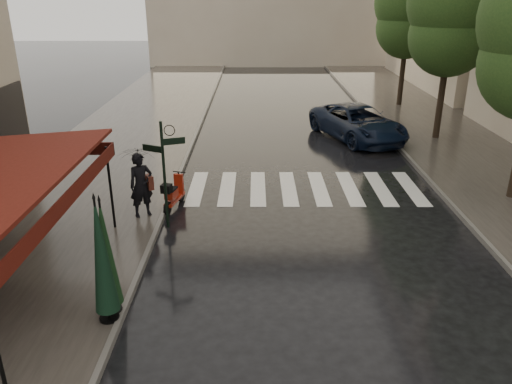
{
  "coord_description": "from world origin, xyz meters",
  "views": [
    {
      "loc": [
        1.32,
        -9.92,
        6.31
      ],
      "look_at": [
        1.33,
        2.2,
        1.4
      ],
      "focal_mm": 35.0,
      "sensor_mm": 36.0,
      "label": 1
    }
  ],
  "objects_px": {
    "scooter": "(173,194)",
    "parasol_back": "(106,253)",
    "pedestrian_with_umbrella": "(139,160)",
    "parasol_front": "(101,256)",
    "parked_car": "(358,123)"
  },
  "relations": [
    {
      "from": "scooter",
      "to": "parked_car",
      "type": "bearing_deg",
      "value": 61.07
    },
    {
      "from": "parked_car",
      "to": "parasol_back",
      "type": "relative_size",
      "value": 2.13
    },
    {
      "from": "pedestrian_with_umbrella",
      "to": "parasol_front",
      "type": "height_order",
      "value": "parasol_front"
    },
    {
      "from": "parasol_back",
      "to": "parked_car",
      "type": "bearing_deg",
      "value": 60.45
    },
    {
      "from": "parasol_back",
      "to": "pedestrian_with_umbrella",
      "type": "bearing_deg",
      "value": 94.16
    },
    {
      "from": "scooter",
      "to": "parked_car",
      "type": "height_order",
      "value": "parked_car"
    },
    {
      "from": "pedestrian_with_umbrella",
      "to": "scooter",
      "type": "height_order",
      "value": "pedestrian_with_umbrella"
    },
    {
      "from": "pedestrian_with_umbrella",
      "to": "scooter",
      "type": "bearing_deg",
      "value": 12.13
    },
    {
      "from": "parasol_front",
      "to": "parked_car",
      "type": "bearing_deg",
      "value": 60.94
    },
    {
      "from": "parasol_back",
      "to": "parasol_front",
      "type": "bearing_deg",
      "value": -90.0
    },
    {
      "from": "scooter",
      "to": "parasol_back",
      "type": "height_order",
      "value": "parasol_back"
    },
    {
      "from": "pedestrian_with_umbrella",
      "to": "parked_car",
      "type": "height_order",
      "value": "pedestrian_with_umbrella"
    },
    {
      "from": "scooter",
      "to": "parasol_back",
      "type": "relative_size",
      "value": 0.6
    },
    {
      "from": "pedestrian_with_umbrella",
      "to": "parked_car",
      "type": "xyz_separation_m",
      "value": [
        7.94,
        8.62,
        -1.08
      ]
    },
    {
      "from": "parasol_front",
      "to": "parasol_back",
      "type": "bearing_deg",
      "value": 90.0
    }
  ]
}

